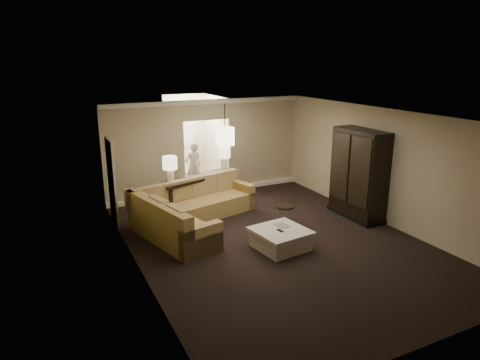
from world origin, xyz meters
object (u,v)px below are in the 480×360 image
console_table (199,190)px  armoire (359,176)px  coffee_table (280,239)px  person (193,165)px  drink_table (285,212)px  sectional_sofa (190,211)px

console_table → armoire: size_ratio=1.06×
coffee_table → armoire: 2.99m
person → drink_table: bearing=92.8°
coffee_table → armoire: bearing=16.1°
coffee_table → drink_table: (0.71, 0.97, 0.17)m
sectional_sofa → armoire: size_ratio=1.51×
person → armoire: bearing=116.3°
armoire → person: size_ratio=1.32×
sectional_sofa → coffee_table: 2.45m
sectional_sofa → person: person is taller
sectional_sofa → drink_table: size_ratio=6.19×
coffee_table → console_table: size_ratio=0.50×
console_table → armoire: 4.15m
armoire → person: armoire is taller
coffee_table → person: person is taller
console_table → coffee_table: bearing=-96.5°
sectional_sofa → coffee_table: bearing=-72.0°
sectional_sofa → armoire: bearing=-31.5°
sectional_sofa → console_table: bearing=44.2°
console_table → drink_table: bearing=-75.7°
sectional_sofa → drink_table: sectional_sofa is taller
sectional_sofa → coffee_table: size_ratio=2.85×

